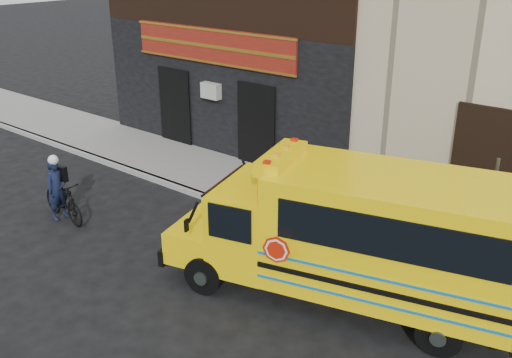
{
  "coord_description": "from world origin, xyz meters",
  "views": [
    {
      "loc": [
        7.38,
        -7.83,
        6.59
      ],
      "look_at": [
        -0.39,
        1.85,
        1.47
      ],
      "focal_mm": 40.0,
      "sensor_mm": 36.0,
      "label": 1
    }
  ],
  "objects_px": {
    "bicycle": "(63,200)",
    "cyclist": "(58,191)",
    "school_bus": "(357,233)",
    "sign_pole": "(488,220)"
  },
  "relations": [
    {
      "from": "school_bus",
      "to": "cyclist",
      "type": "relative_size",
      "value": 4.47
    },
    {
      "from": "sign_pole",
      "to": "cyclist",
      "type": "bearing_deg",
      "value": -159.94
    },
    {
      "from": "bicycle",
      "to": "cyclist",
      "type": "xyz_separation_m",
      "value": [
        -0.09,
        -0.06,
        0.25
      ]
    },
    {
      "from": "cyclist",
      "to": "sign_pole",
      "type": "bearing_deg",
      "value": -72.79
    },
    {
      "from": "school_bus",
      "to": "sign_pole",
      "type": "relative_size",
      "value": 2.5
    },
    {
      "from": "school_bus",
      "to": "sign_pole",
      "type": "distance_m",
      "value": 2.64
    },
    {
      "from": "school_bus",
      "to": "cyclist",
      "type": "bearing_deg",
      "value": -168.64
    },
    {
      "from": "bicycle",
      "to": "sign_pole",
      "type": "bearing_deg",
      "value": -64.05
    },
    {
      "from": "school_bus",
      "to": "bicycle",
      "type": "distance_m",
      "value": 7.8
    },
    {
      "from": "cyclist",
      "to": "bicycle",
      "type": "bearing_deg",
      "value": -60.46
    }
  ]
}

